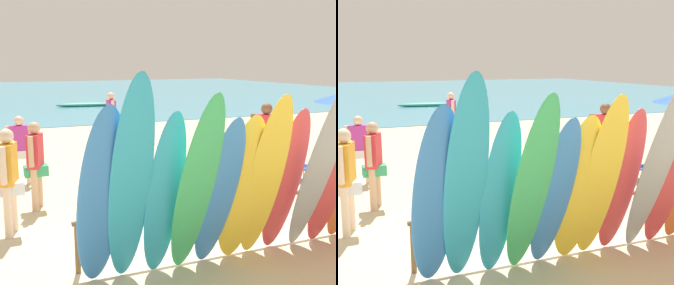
% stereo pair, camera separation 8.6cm
% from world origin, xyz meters
% --- Properties ---
extents(ground, '(60.00, 60.00, 0.00)m').
position_xyz_m(ground, '(0.00, 14.00, 0.00)').
color(ground, beige).
extents(ocean_water, '(60.00, 40.00, 0.02)m').
position_xyz_m(ocean_water, '(0.00, 32.73, 0.01)').
color(ocean_water, teal).
rests_on(ocean_water, ground).
extents(surfboard_rack, '(4.43, 0.07, 0.68)m').
position_xyz_m(surfboard_rack, '(0.00, 0.00, 0.56)').
color(surfboard_rack, brown).
rests_on(surfboard_rack, ground).
extents(surfboard_blue_0, '(0.62, 0.79, 2.21)m').
position_xyz_m(surfboard_blue_0, '(-1.99, -0.58, 1.10)').
color(surfboard_blue_0, '#337AD1').
rests_on(surfboard_blue_0, ground).
extents(surfboard_teal_1, '(0.50, 0.91, 2.54)m').
position_xyz_m(surfboard_teal_1, '(-1.67, -0.68, 1.27)').
color(surfboard_teal_1, '#289EC6').
rests_on(surfboard_teal_1, ground).
extents(surfboard_teal_2, '(0.54, 0.69, 2.10)m').
position_xyz_m(surfboard_teal_2, '(-1.23, -0.59, 1.05)').
color(surfboard_teal_2, '#289EC6').
rests_on(surfboard_teal_2, ground).
extents(surfboard_green_3, '(0.55, 0.97, 2.31)m').
position_xyz_m(surfboard_green_3, '(-0.90, -0.76, 1.16)').
color(surfboard_green_3, '#38B266').
rests_on(surfboard_green_3, ground).
extents(surfboard_blue_4, '(0.58, 0.84, 2.02)m').
position_xyz_m(surfboard_blue_4, '(-0.53, -0.65, 1.01)').
color(surfboard_blue_4, '#337AD1').
rests_on(surfboard_blue_4, ground).
extents(surfboard_yellow_5, '(0.61, 0.69, 2.01)m').
position_xyz_m(surfboard_yellow_5, '(-0.18, -0.60, 1.01)').
color(surfboard_yellow_5, yellow).
rests_on(surfboard_yellow_5, ground).
extents(surfboard_yellow_6, '(0.56, 0.89, 2.26)m').
position_xyz_m(surfboard_yellow_6, '(0.13, -0.66, 1.13)').
color(surfboard_yellow_6, yellow).
rests_on(surfboard_yellow_6, ground).
extents(surfboard_red_7, '(0.52, 0.71, 2.06)m').
position_xyz_m(surfboard_red_7, '(0.53, -0.56, 1.03)').
color(surfboard_red_7, '#D13D42').
rests_on(surfboard_red_7, ground).
extents(surfboard_grey_8, '(0.49, 1.09, 2.63)m').
position_xyz_m(surfboard_grey_8, '(0.90, -0.82, 1.32)').
color(surfboard_grey_8, '#999EA3').
rests_on(surfboard_grey_8, ground).
extents(surfboard_red_9, '(0.54, 0.76, 2.09)m').
position_xyz_m(surfboard_red_9, '(1.27, -0.66, 1.04)').
color(surfboard_red_9, '#D13D42').
rests_on(surfboard_red_9, ground).
extents(beachgoer_strolling, '(0.41, 0.56, 1.57)m').
position_xyz_m(beachgoer_strolling, '(-2.28, 2.79, 0.90)').
color(beachgoer_strolling, tan).
rests_on(beachgoer_strolling, ground).
extents(beachgoer_by_water, '(0.44, 0.63, 1.67)m').
position_xyz_m(beachgoer_by_water, '(0.61, 7.95, 0.96)').
color(beachgoer_by_water, beige).
rests_on(beachgoer_by_water, ground).
extents(beachgoer_photographing, '(0.56, 0.24, 1.47)m').
position_xyz_m(beachgoer_photographing, '(-2.37, 4.61, 0.85)').
color(beachgoer_photographing, beige).
rests_on(beachgoer_photographing, ground).
extents(beachgoer_midbeach, '(0.56, 0.43, 1.74)m').
position_xyz_m(beachgoer_midbeach, '(2.44, 2.59, 1.00)').
color(beachgoer_midbeach, brown).
rests_on(beachgoer_midbeach, ground).
extents(beachgoer_near_rack, '(0.43, 0.60, 1.64)m').
position_xyz_m(beachgoer_near_rack, '(-2.81, 1.69, 0.94)').
color(beachgoer_near_rack, beige).
rests_on(beachgoer_near_rack, ground).
extents(beach_chair_blue, '(0.72, 0.87, 0.79)m').
position_xyz_m(beach_chair_blue, '(3.38, 2.60, 0.42)').
color(beach_chair_blue, '#B7B7BC').
rests_on(beach_chair_blue, ground).
extents(distant_boat, '(3.38, 1.04, 0.27)m').
position_xyz_m(distant_boat, '(2.68, 20.36, 0.12)').
color(distant_boat, teal).
rests_on(distant_boat, ground).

